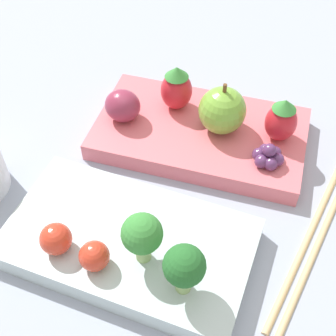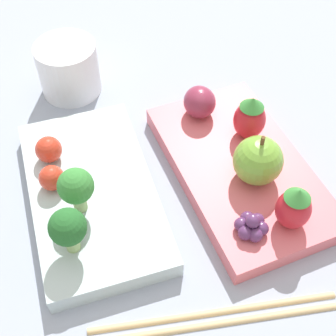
# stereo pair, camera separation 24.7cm
# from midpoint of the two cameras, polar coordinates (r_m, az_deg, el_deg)

# --- Properties ---
(ground_plane) EXTENTS (4.00, 4.00, 0.00)m
(ground_plane) POSITION_cam_midpoint_polar(r_m,az_deg,el_deg) (0.45, 14.01, -6.01)
(ground_plane) COLOR #939EB2
(bento_box_savoury) EXTENTS (0.21, 0.12, 0.02)m
(bento_box_savoury) POSITION_cam_midpoint_polar(r_m,az_deg,el_deg) (0.42, 5.24, -7.87)
(bento_box_savoury) COLOR silver
(bento_box_savoury) RESTS_ON ground_plane
(bento_box_fruit) EXTENTS (0.22, 0.14, 0.02)m
(bento_box_fruit) POSITION_cam_midpoint_polar(r_m,az_deg,el_deg) (0.47, 23.14, -3.98)
(bento_box_fruit) COLOR #DB6670
(bento_box_fruit) RESTS_ON ground_plane
(broccoli_floret_0) EXTENTS (0.03, 0.03, 0.05)m
(broccoli_floret_0) POSITION_cam_midpoint_polar(r_m,az_deg,el_deg) (0.37, 4.82, -7.59)
(broccoli_floret_0) COLOR #93B770
(broccoli_floret_0) RESTS_ON bento_box_savoury
(broccoli_floret_1) EXTENTS (0.03, 0.03, 0.05)m
(broccoli_floret_1) POSITION_cam_midpoint_polar(r_m,az_deg,el_deg) (0.35, 4.93, -13.45)
(broccoli_floret_1) COLOR #93B770
(broccoli_floret_1) RESTS_ON bento_box_savoury
(cherry_tomato_0) EXTENTS (0.03, 0.03, 0.03)m
(cherry_tomato_0) POSITION_cam_midpoint_polar(r_m,az_deg,el_deg) (0.41, -0.91, -1.86)
(cherry_tomato_0) COLOR red
(cherry_tomato_0) RESTS_ON bento_box_savoury
(cherry_tomato_1) EXTENTS (0.02, 0.02, 0.02)m
(cherry_tomato_1) POSITION_cam_midpoint_polar(r_m,az_deg,el_deg) (0.40, 0.25, -5.94)
(cherry_tomato_1) COLOR red
(cherry_tomato_1) RESTS_ON bento_box_savoury
(apple) EXTENTS (0.05, 0.05, 0.06)m
(apple) POSITION_cam_midpoint_polar(r_m,az_deg,el_deg) (0.44, 26.38, -3.22)
(apple) COLOR #70A838
(apple) RESTS_ON bento_box_fruit
(strawberry_0) EXTENTS (0.03, 0.03, 0.05)m
(strawberry_0) POSITION_cam_midpoint_polar(r_m,az_deg,el_deg) (0.47, 24.31, 2.35)
(strawberry_0) COLOR red
(strawberry_0) RESTS_ON bento_box_fruit
(strawberry_1) EXTENTS (0.03, 0.03, 0.05)m
(strawberry_1) POSITION_cam_midpoint_polar(r_m,az_deg,el_deg) (0.43, 31.36, -8.84)
(strawberry_1) COLOR red
(strawberry_1) RESTS_ON bento_box_fruit
(plum) EXTENTS (0.04, 0.03, 0.03)m
(plum) POSITION_cam_midpoint_polar(r_m,az_deg,el_deg) (0.48, 17.64, 4.66)
(plum) COLOR #892D47
(plum) RESTS_ON bento_box_fruit
(grape_cluster) EXTENTS (0.03, 0.03, 0.02)m
(grape_cluster) POSITION_cam_midpoint_polar(r_m,az_deg,el_deg) (0.42, 26.66, -11.36)
(grape_cluster) COLOR #562D5B
(grape_cluster) RESTS_ON bento_box_fruit
(drinking_cup) EXTENTS (0.07, 0.07, 0.06)m
(drinking_cup) POSITION_cam_midpoint_polar(r_m,az_deg,el_deg) (0.50, -0.53, 9.56)
(drinking_cup) COLOR white
(drinking_cup) RESTS_ON ground_plane
(chopsticks_pair) EXTENTS (0.05, 0.21, 0.01)m
(chopsticks_pair) POSITION_cam_midpoint_polar(r_m,az_deg,el_deg) (0.40, 23.70, -22.63)
(chopsticks_pair) COLOR tan
(chopsticks_pair) RESTS_ON ground_plane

